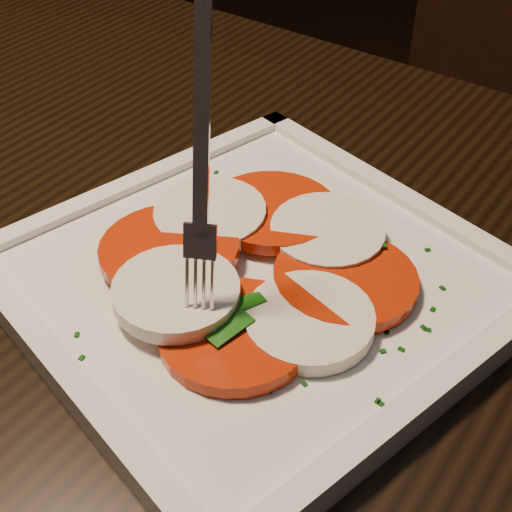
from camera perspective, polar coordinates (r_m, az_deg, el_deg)
The scene contains 4 objects.
table at distance 0.49m, azimuth 0.21°, elevation -16.18°, with size 1.21×0.81×0.75m.
plate at distance 0.45m, azimuth 0.00°, elevation -2.17°, with size 0.28×0.28×0.01m, color white.
caprese_salad at distance 0.44m, azimuth -0.00°, elevation -0.61°, with size 0.21×0.21×0.02m.
fork at distance 0.37m, azimuth -4.20°, elevation 7.68°, with size 0.02×0.05×0.16m, color white, non-canonical shape.
Camera 1 is at (0.12, -0.10, 1.06)m, focal length 50.00 mm.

